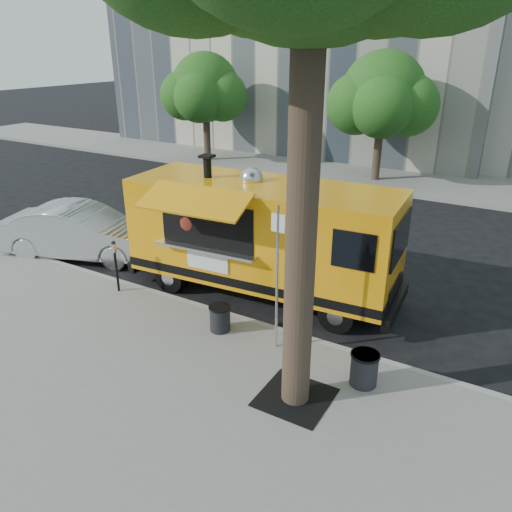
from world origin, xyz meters
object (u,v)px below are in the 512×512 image
at_px(food_truck, 261,235).
at_px(trash_bin_right, 364,368).
at_px(sign_post, 277,270).
at_px(parking_meter, 115,260).
at_px(trash_bin_left, 220,317).
at_px(far_tree_a, 205,88).
at_px(sedan, 82,232).
at_px(far_tree_b, 383,94).

xyz_separation_m(food_truck, trash_bin_right, (3.51, -2.40, -1.08)).
xyz_separation_m(sign_post, parking_meter, (-4.55, 0.20, -0.87)).
height_order(food_truck, trash_bin_left, food_truck).
height_order(trash_bin_left, trash_bin_right, trash_bin_right).
bearing_deg(far_tree_a, sign_post, -50.17).
bearing_deg(trash_bin_left, parking_meter, 175.55).
distance_m(far_tree_a, trash_bin_right, 19.80).
bearing_deg(food_truck, sign_post, -57.54).
bearing_deg(food_truck, trash_bin_right, -38.49).
xyz_separation_m(parking_meter, trash_bin_right, (6.48, -0.48, -0.49)).
bearing_deg(food_truck, parking_meter, -151.36).
bearing_deg(parking_meter, trash_bin_left, -4.45).
height_order(sign_post, food_truck, food_truck).
distance_m(far_tree_a, trash_bin_left, 17.57).
xyz_separation_m(sedan, trash_bin_right, (9.20, -1.83, -0.28)).
xyz_separation_m(far_tree_b, trash_bin_left, (1.22, -14.30, -3.38)).
relative_size(far_tree_b, sign_post, 1.83).
bearing_deg(sign_post, parking_meter, 177.48).
height_order(sign_post, trash_bin_right, sign_post).
xyz_separation_m(trash_bin_left, trash_bin_right, (3.27, -0.23, 0.03)).
xyz_separation_m(parking_meter, food_truck, (2.98, 1.92, 0.59)).
distance_m(sedan, trash_bin_right, 9.38).
bearing_deg(trash_bin_left, trash_bin_right, -3.97).
bearing_deg(sedan, trash_bin_right, -119.41).
distance_m(food_truck, trash_bin_right, 4.38).
xyz_separation_m(sign_post, trash_bin_left, (-1.33, -0.05, -1.39)).
height_order(parking_meter, trash_bin_left, parking_meter).
bearing_deg(sedan, parking_meter, -134.60).
distance_m(parking_meter, trash_bin_left, 3.27).
relative_size(far_tree_a, sedan, 1.14).
bearing_deg(parking_meter, food_truck, 32.81).
height_order(far_tree_a, trash_bin_left, far_tree_a).
relative_size(sign_post, trash_bin_right, 4.71).
xyz_separation_m(sign_post, food_truck, (-1.57, 2.12, -0.28)).
xyz_separation_m(food_truck, sedan, (-5.69, -0.57, -0.80)).
distance_m(food_truck, sedan, 5.78).
relative_size(far_tree_a, trash_bin_left, 9.38).
bearing_deg(parking_meter, trash_bin_right, -4.21).
distance_m(far_tree_a, parking_meter, 15.59).
xyz_separation_m(far_tree_a, parking_meter, (7.00, -13.65, -2.79)).
relative_size(sedan, trash_bin_right, 7.37).
distance_m(far_tree_b, sign_post, 14.61).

